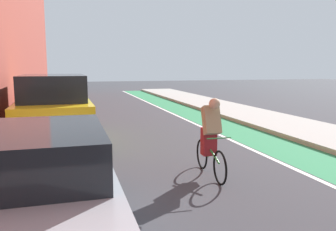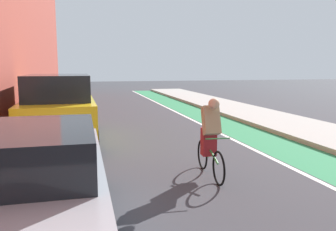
{
  "view_description": "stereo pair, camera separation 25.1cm",
  "coord_description": "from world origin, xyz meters",
  "views": [
    {
      "loc": [
        -2.41,
        5.54,
        2.21
      ],
      "look_at": [
        -0.49,
        12.19,
        1.21
      ],
      "focal_mm": 36.34,
      "sensor_mm": 36.0,
      "label": 1
    },
    {
      "loc": [
        -2.17,
        5.47,
        2.21
      ],
      "look_at": [
        -0.49,
        12.19,
        1.21
      ],
      "focal_mm": 36.34,
      "sensor_mm": 36.0,
      "label": 2
    }
  ],
  "objects": [
    {
      "name": "ground_plane",
      "position": [
        0.0,
        15.3,
        0.0
      ],
      "size": [
        84.94,
        84.94,
        0.0
      ],
      "primitive_type": "plane",
      "color": "#38383D"
    },
    {
      "name": "bike_lane_paint",
      "position": [
        3.12,
        17.3,
        0.0
      ],
      "size": [
        1.6,
        38.61,
        0.0
      ],
      "primitive_type": "cube",
      "color": "#2D8451",
      "rests_on": "ground"
    },
    {
      "name": "lane_divider_stripe",
      "position": [
        2.22,
        17.3,
        0.0
      ],
      "size": [
        0.12,
        38.61,
        0.0
      ],
      "primitive_type": "cube",
      "color": "white",
      "rests_on": "ground"
    },
    {
      "name": "sidewalk_right",
      "position": [
        5.33,
        17.3,
        0.07
      ],
      "size": [
        2.81,
        38.61,
        0.14
      ],
      "primitive_type": "cube",
      "color": "#A8A59E",
      "rests_on": "ground"
    },
    {
      "name": "parked_sedan_silver",
      "position": [
        -2.87,
        9.66,
        0.79
      ],
      "size": [
        1.9,
        4.68,
        1.53
      ],
      "color": "#9EA0A8",
      "rests_on": "ground"
    },
    {
      "name": "parked_suv_yellow_cab",
      "position": [
        -2.87,
        15.9,
        1.02
      ],
      "size": [
        2.09,
        4.81,
        1.98
      ],
      "color": "yellow",
      "rests_on": "ground"
    },
    {
      "name": "cyclist_trailing",
      "position": [
        0.26,
        11.74,
        0.85
      ],
      "size": [
        0.48,
        1.71,
        1.61
      ],
      "color": "black",
      "rests_on": "ground"
    }
  ]
}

